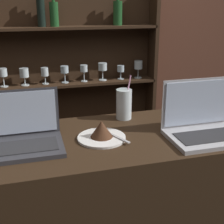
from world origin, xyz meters
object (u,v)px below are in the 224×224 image
object	(u,v)px
laptop_near	(23,135)
cake_plate	(102,133)
water_glass	(124,104)
laptop_far	(204,124)

from	to	relation	value
laptop_near	cake_plate	distance (m)	0.32
laptop_near	cake_plate	size ratio (longest dim) A/B	1.51
water_glass	cake_plate	bearing A→B (deg)	-127.99
laptop_near	water_glass	xyz separation A→B (m)	(0.48, 0.19, 0.03)
laptop_near	laptop_far	xyz separation A→B (m)	(0.75, -0.10, 0.01)
laptop_far	cake_plate	distance (m)	0.44
cake_plate	laptop_far	bearing A→B (deg)	-10.47
cake_plate	water_glass	bearing A→B (deg)	52.01
laptop_near	water_glass	world-z (taller)	same
laptop_far	water_glass	distance (m)	0.39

